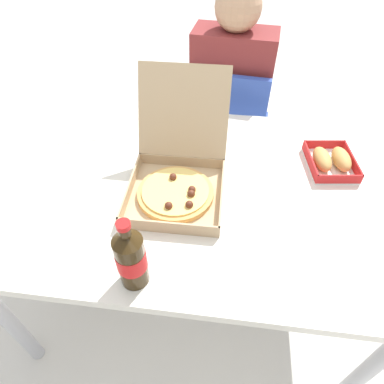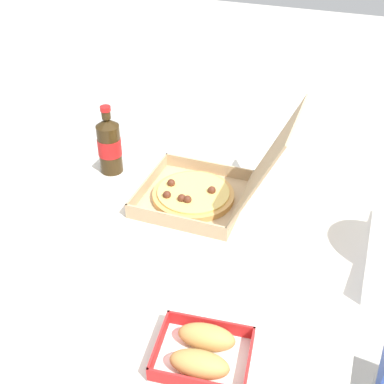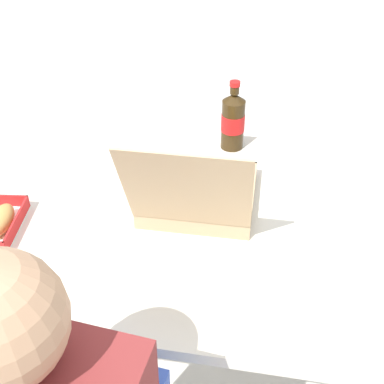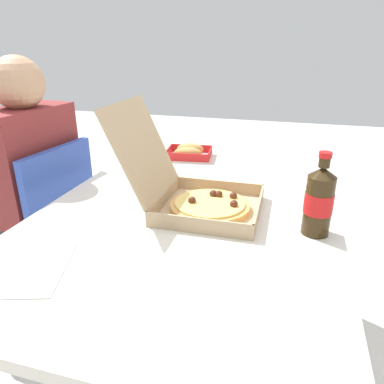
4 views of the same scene
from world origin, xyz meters
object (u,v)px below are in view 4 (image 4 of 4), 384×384
object	(u,v)px
diner_person	(24,179)
bread_side_box	(189,152)
cola_bottle	(319,201)
pizza_box_open	(197,195)
chair	(44,228)
paper_menu	(32,269)

from	to	relation	value
diner_person	bread_side_box	world-z (taller)	diner_person
bread_side_box	cola_bottle	size ratio (longest dim) A/B	0.93
pizza_box_open	bread_side_box	xyz separation A→B (m)	(0.51, 0.17, -0.02)
diner_person	cola_bottle	xyz separation A→B (m)	(-0.21, -1.09, 0.13)
chair	cola_bottle	xyz separation A→B (m)	(-0.20, -1.04, 0.33)
pizza_box_open	chair	bearing A→B (deg)	78.34
cola_bottle	paper_menu	bearing A→B (deg)	119.73
diner_person	paper_menu	world-z (taller)	diner_person
chair	diner_person	distance (m)	0.21
bread_side_box	cola_bottle	distance (m)	0.77
chair	pizza_box_open	size ratio (longest dim) A/B	1.96
pizza_box_open	cola_bottle	distance (m)	0.35
pizza_box_open	bread_side_box	size ratio (longest dim) A/B	2.04
pizza_box_open	cola_bottle	xyz separation A→B (m)	(-0.06, -0.34, 0.05)
bread_side_box	paper_menu	xyz separation A→B (m)	(-0.92, 0.10, -0.02)
diner_person	paper_menu	size ratio (longest dim) A/B	5.48
cola_bottle	pizza_box_open	bearing A→B (deg)	80.65
paper_menu	chair	bearing A→B (deg)	19.54
chair	diner_person	xyz separation A→B (m)	(0.01, 0.06, 0.21)
cola_bottle	chair	bearing A→B (deg)	79.10
pizza_box_open	paper_menu	distance (m)	0.49
bread_side_box	cola_bottle	bearing A→B (deg)	-137.67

